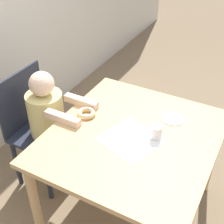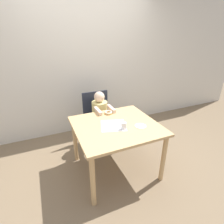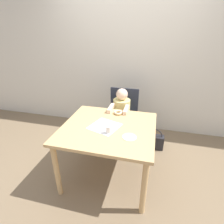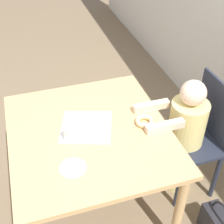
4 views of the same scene
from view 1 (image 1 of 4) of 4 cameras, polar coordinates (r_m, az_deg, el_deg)
The scene contains 9 objects.
ground_plane at distance 2.45m, azimuth 3.14°, elevation -17.52°, with size 12.00×12.00×0.00m, color #7A664C.
dining_table at distance 1.98m, azimuth 3.74°, elevation -6.37°, with size 1.08×0.99×0.74m.
chair at distance 2.44m, azimuth -13.52°, elevation -2.50°, with size 0.46×0.37×0.92m.
child_figure at distance 2.38m, azimuth -11.39°, elevation -3.35°, with size 0.27×0.49×0.98m.
donut at distance 2.06m, azimuth -4.70°, elevation -0.19°, with size 0.12×0.12×0.04m.
napkin at distance 1.88m, azimuth 3.50°, elevation -5.03°, with size 0.40×0.40×0.00m.
handbag at distance 2.95m, azimuth -5.00°, elevation -2.84°, with size 0.31×0.13×0.35m.
cup at distance 1.88m, azimuth 8.16°, elevation -3.71°, with size 0.07×0.07×0.09m.
plate at distance 2.07m, azimuth 11.11°, elevation -1.20°, with size 0.15×0.15×0.01m.
Camera 1 is at (-1.35, -0.58, 1.97)m, focal length 50.00 mm.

